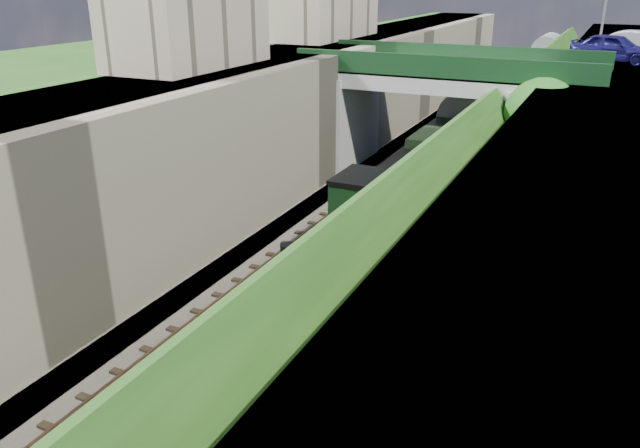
% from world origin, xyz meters
% --- Properties ---
extents(ground, '(160.00, 160.00, 0.00)m').
position_xyz_m(ground, '(0.00, 0.00, 0.00)').
color(ground, '#1E4714').
rests_on(ground, ground).
extents(trackbed, '(10.00, 90.00, 0.20)m').
position_xyz_m(trackbed, '(0.00, 20.00, 0.10)').
color(trackbed, '#473F38').
rests_on(trackbed, ground).
extents(retaining_wall, '(1.00, 90.00, 7.00)m').
position_xyz_m(retaining_wall, '(-5.50, 20.00, 3.50)').
color(retaining_wall, '#756B56').
rests_on(retaining_wall, ground).
extents(street_plateau_left, '(6.00, 90.00, 7.00)m').
position_xyz_m(street_plateau_left, '(-9.00, 20.00, 3.50)').
color(street_plateau_left, '#262628').
rests_on(street_plateau_left, ground).
extents(street_plateau_right, '(8.00, 90.00, 6.25)m').
position_xyz_m(street_plateau_right, '(9.50, 20.00, 3.12)').
color(street_plateau_right, '#262628').
rests_on(street_plateau_right, ground).
extents(embankment_slope, '(4.60, 90.00, 6.37)m').
position_xyz_m(embankment_slope, '(4.90, 20.20, 2.61)').
color(embankment_slope, '#1E4714').
rests_on(embankment_slope, ground).
extents(track_left, '(2.50, 90.00, 0.20)m').
position_xyz_m(track_left, '(-2.00, 20.00, 0.25)').
color(track_left, black).
rests_on(track_left, trackbed).
extents(track_right, '(2.50, 90.00, 0.20)m').
position_xyz_m(track_right, '(1.20, 20.00, 0.25)').
color(track_right, black).
rests_on(track_right, trackbed).
extents(road_bridge, '(16.00, 6.40, 7.25)m').
position_xyz_m(road_bridge, '(0.94, 24.00, 4.08)').
color(road_bridge, gray).
rests_on(road_bridge, ground).
extents(building_near, '(4.00, 8.00, 4.00)m').
position_xyz_m(building_near, '(-9.50, 14.00, 9.00)').
color(building_near, gray).
rests_on(building_near, street_plateau_left).
extents(tree, '(3.60, 3.80, 6.60)m').
position_xyz_m(tree, '(5.91, 20.56, 4.65)').
color(tree, black).
rests_on(tree, ground).
extents(lamppost, '(0.87, 0.15, 6.00)m').
position_xyz_m(lamppost, '(7.51, 31.25, 9.57)').
color(lamppost, gray).
rests_on(lamppost, street_plateau_right).
extents(car_blue, '(5.13, 3.10, 1.64)m').
position_xyz_m(car_blue, '(8.30, 30.68, 7.07)').
color(car_blue, '#15114E').
rests_on(car_blue, street_plateau_right).
extents(car_silver, '(4.92, 2.13, 1.57)m').
position_xyz_m(car_silver, '(9.62, 34.07, 7.04)').
color(car_silver, '#AFAFB4').
rests_on(car_silver, street_plateau_right).
extents(locomotive, '(3.10, 10.23, 3.83)m').
position_xyz_m(locomotive, '(1.20, 7.39, 1.89)').
color(locomotive, black).
rests_on(locomotive, trackbed).
extents(tender, '(2.70, 6.00, 3.05)m').
position_xyz_m(tender, '(1.20, 14.75, 1.62)').
color(tender, black).
rests_on(tender, trackbed).
extents(coach_front, '(2.90, 18.00, 3.70)m').
position_xyz_m(coach_front, '(1.20, 27.35, 2.05)').
color(coach_front, black).
rests_on(coach_front, trackbed).
extents(coach_middle, '(2.90, 18.00, 3.70)m').
position_xyz_m(coach_middle, '(1.20, 46.15, 2.05)').
color(coach_middle, black).
rests_on(coach_middle, trackbed).
extents(coach_rear, '(2.90, 18.00, 3.70)m').
position_xyz_m(coach_rear, '(1.20, 64.95, 2.05)').
color(coach_rear, black).
rests_on(coach_rear, trackbed).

